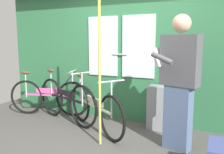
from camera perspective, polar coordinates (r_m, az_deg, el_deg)
The scene contains 8 objects.
ground_plane at distance 3.51m, azimuth -2.90°, elevation -16.54°, with size 6.44×4.08×0.04m, color #474442.
train_door_wall at distance 4.32m, azimuth 4.55°, elevation 5.75°, with size 5.44×0.28×2.42m.
bicycle_near_door at distance 4.46m, azimuth -11.13°, elevation -5.50°, with size 1.64×0.69×0.96m.
bicycle_leaning_behind at distance 4.92m, azimuth -14.97°, elevation -4.62°, with size 1.62×0.60×0.91m.
bicycle_by_pole at distance 3.97m, azimuth -4.38°, elevation -7.43°, with size 1.52×1.02×0.91m.
passenger_reading_newspaper at distance 3.25m, azimuth 15.81°, elevation -0.69°, with size 0.64×0.58×1.81m.
trash_bin_by_wall at distance 4.09m, azimuth 11.24°, elevation -7.23°, with size 0.35×0.28×0.73m, color gray.
handrail_pole at distance 3.25m, azimuth -3.02°, elevation 3.63°, with size 0.04×0.04×2.38m, color #C6C14C.
Camera 1 is at (1.48, -2.81, 1.46)m, focal length 37.89 mm.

